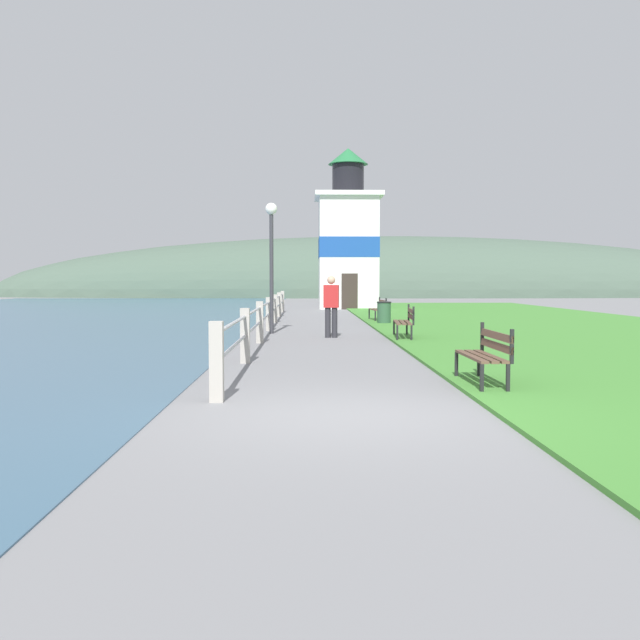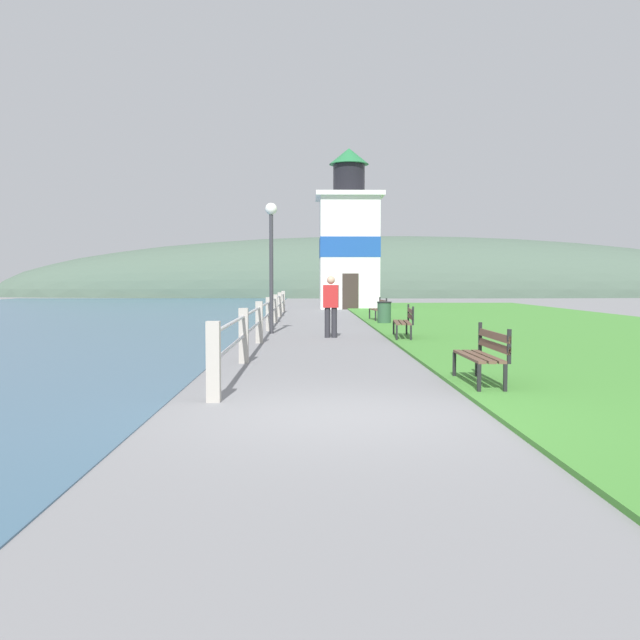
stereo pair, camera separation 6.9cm
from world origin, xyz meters
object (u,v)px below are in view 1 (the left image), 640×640
Objects in this scene: park_bench_far at (379,308)px; person_strolling at (331,304)px; lighthouse at (348,242)px; park_bench_near at (486,352)px; trash_bin at (384,313)px; lamp_post at (271,243)px; park_bench_midway at (406,320)px.

person_strolling is at bearing 71.11° from park_bench_far.
lighthouse is 21.39m from person_strolling.
trash_bin is (0.13, 15.36, -0.11)m from park_bench_near.
lamp_post is at bearing -100.07° from lighthouse.
park_bench_far is 7.83m from lamp_post.
park_bench_near and park_bench_far have the same top height.
person_strolling is (-1.71, -21.12, -2.90)m from lighthouse.
park_bench_far is (0.15, 8.59, -0.00)m from park_bench_midway.
park_bench_near is at bearing 94.47° from park_bench_midway.
lamp_post is (-1.76, 1.57, 1.79)m from person_strolling.
lamp_post reaches higher than park_bench_midway.
park_bench_midway is 22.00m from lighthouse.
park_bench_far is at bearing -8.80° from person_strolling.
lighthouse reaches higher than person_strolling.
lamp_post is at bearing 54.80° from person_strolling.
trash_bin is (-0.02, -1.98, -0.11)m from park_bench_far.
person_strolling is 0.44× the size of lamp_post.
park_bench_midway is 0.22× the size of lighthouse.
lamp_post is at bearing 54.79° from park_bench_far.
person_strolling is 6.38m from trash_bin.
park_bench_midway is at bearing -90.40° from park_bench_near.
lighthouse is (-0.32, 30.49, 3.31)m from park_bench_near.
park_bench_far is 1.98m from trash_bin.
park_bench_midway and park_bench_far have the same top height.
trash_bin is 6.34m from lamp_post.
lamp_post reaches higher than trash_bin.
park_bench_midway is at bearing -89.18° from lighthouse.
person_strolling is (-2.03, 0.63, 0.41)m from park_bench_midway.
park_bench_midway is 4.90m from lamp_post.
person_strolling reaches higher than trash_bin.
park_bench_near is 0.18× the size of lighthouse.
lighthouse is at bearing -91.58° from park_bench_far.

